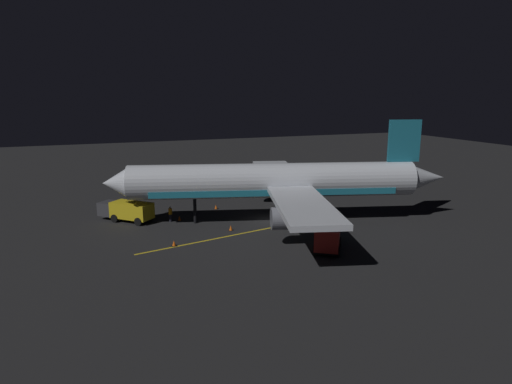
# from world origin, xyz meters

# --- Properties ---
(ground_plane) EXTENTS (180.00, 180.00, 0.20)m
(ground_plane) POSITION_xyz_m (0.00, 0.00, -0.10)
(ground_plane) COLOR black
(apron_guide_stripe) EXTENTS (5.16, 23.39, 0.01)m
(apron_guide_stripe) POSITION_xyz_m (-2.85, 4.00, 0.00)
(apron_guide_stripe) COLOR gold
(apron_guide_stripe) RESTS_ON ground_plane
(airliner) EXTENTS (32.65, 37.32, 11.17)m
(airliner) POSITION_xyz_m (-0.16, -0.57, 4.45)
(airliner) COLOR silver
(airliner) RESTS_ON ground_plane
(baggage_truck) EXTENTS (6.00, 5.98, 2.19)m
(baggage_truck) POSITION_xyz_m (5.97, 15.12, 1.17)
(baggage_truck) COLOR gold
(baggage_truck) RESTS_ON ground_plane
(catering_truck) EXTENTS (6.07, 5.03, 2.37)m
(catering_truck) POSITION_xyz_m (-10.03, -1.19, 1.23)
(catering_truck) COLOR maroon
(catering_truck) RESTS_ON ground_plane
(ground_crew_worker) EXTENTS (0.40, 0.40, 1.74)m
(ground_crew_worker) POSITION_xyz_m (3.96, 10.69, 0.89)
(ground_crew_worker) COLOR black
(ground_crew_worker) RESTS_ON ground_plane
(traffic_cone_near_left) EXTENTS (0.50, 0.50, 0.55)m
(traffic_cone_near_left) POSITION_xyz_m (-1.61, 5.46, 0.25)
(traffic_cone_near_left) COLOR #EA590F
(traffic_cone_near_left) RESTS_ON ground_plane
(traffic_cone_near_right) EXTENTS (0.50, 0.50, 0.55)m
(traffic_cone_near_right) POSITION_xyz_m (-4.27, 11.91, 0.25)
(traffic_cone_near_right) COLOR #EA590F
(traffic_cone_near_right) RESTS_ON ground_plane
(traffic_cone_under_wing) EXTENTS (0.50, 0.50, 0.55)m
(traffic_cone_under_wing) POSITION_xyz_m (3.97, 9.69, 0.25)
(traffic_cone_under_wing) COLOR #EA590F
(traffic_cone_under_wing) RESTS_ON ground_plane
(traffic_cone_far) EXTENTS (0.50, 0.50, 0.55)m
(traffic_cone_far) POSITION_xyz_m (7.44, 4.41, 0.25)
(traffic_cone_far) COLOR #EA590F
(traffic_cone_far) RESTS_ON ground_plane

